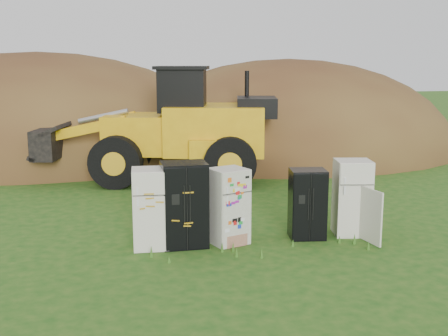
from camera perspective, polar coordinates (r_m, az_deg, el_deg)
The scene contains 9 objects.
ground at distance 13.28m, azimuth 3.15°, elevation -7.36°, with size 120.00×120.00×0.00m, color #1A4E14.
fridge_leftmost at distance 12.65m, azimuth -7.45°, elevation -4.10°, with size 0.79×0.76×1.80m, color silver, non-canonical shape.
fridge_black_side at distance 12.69m, azimuth -4.05°, elevation -3.71°, with size 1.00×0.79×1.92m, color black, non-canonical shape.
fridge_sticker at distance 12.85m, azimuth 0.44°, elevation -3.90°, with size 0.78×0.72×1.75m, color silver, non-canonical shape.
fridge_black_right at distance 13.42m, azimuth 8.47°, elevation -3.61°, with size 0.82×0.69×1.64m, color black, non-canonical shape.
fridge_open_door at distance 13.85m, azimuth 12.88°, elevation -2.94°, with size 0.82×0.76×1.82m, color silver, non-canonical shape.
wheel_loader at distance 19.72m, azimuth -7.10°, elevation 4.46°, with size 8.22×3.33×3.98m, color #E4AC0F, non-canonical shape.
dirt_mound_right at distance 25.92m, azimuth 6.38°, elevation 1.55°, with size 15.80×11.59×8.50m, color #4A2817.
dirt_mound_left at distance 26.60m, azimuth -17.93°, elevation 1.32°, with size 17.43×13.08×9.11m, color #4A2817.
Camera 1 is at (-3.29, -12.18, 4.13)m, focal length 45.00 mm.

